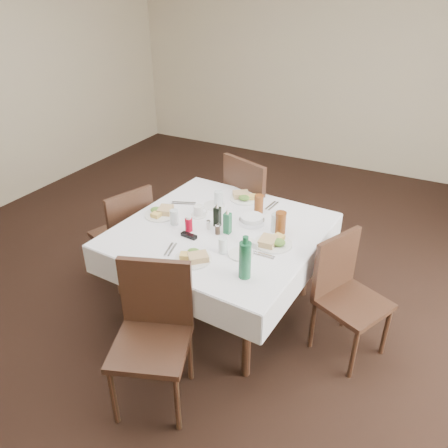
% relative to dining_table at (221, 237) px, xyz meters
% --- Properties ---
extents(ground_plane, '(7.00, 7.00, 0.00)m').
position_rel_dining_table_xyz_m(ground_plane, '(-0.22, 0.13, -0.69)').
color(ground_plane, black).
extents(room_shell, '(6.04, 7.04, 2.80)m').
position_rel_dining_table_xyz_m(room_shell, '(-0.22, 0.13, 1.02)').
color(room_shell, beige).
rests_on(room_shell, ground).
extents(dining_table, '(1.51, 1.51, 0.76)m').
position_rel_dining_table_xyz_m(dining_table, '(0.00, 0.00, 0.00)').
color(dining_table, black).
rests_on(dining_table, ground).
extents(chair_north, '(0.63, 0.63, 1.04)m').
position_rel_dining_table_xyz_m(chair_north, '(-0.11, 0.83, -0.10)').
color(chair_north, black).
rests_on(chair_north, ground).
extents(chair_south, '(0.58, 0.58, 0.95)m').
position_rel_dining_table_xyz_m(chair_south, '(0.02, -0.91, -0.14)').
color(chair_south, black).
rests_on(chair_south, ground).
extents(chair_east, '(0.56, 0.56, 0.89)m').
position_rel_dining_table_xyz_m(chair_east, '(0.96, 0.04, -0.18)').
color(chair_east, black).
rests_on(chair_east, ground).
extents(chair_west, '(0.55, 0.55, 0.91)m').
position_rel_dining_table_xyz_m(chair_west, '(-0.90, -0.04, -0.17)').
color(chair_west, black).
rests_on(chair_west, ground).
extents(meal_north, '(0.25, 0.25, 0.06)m').
position_rel_dining_table_xyz_m(meal_north, '(-0.06, 0.53, 0.10)').
color(meal_north, white).
rests_on(meal_north, dining_table).
extents(meal_south, '(0.25, 0.25, 0.05)m').
position_rel_dining_table_xyz_m(meal_south, '(0.04, -0.45, 0.10)').
color(meal_south, white).
rests_on(meal_south, dining_table).
extents(meal_east, '(0.27, 0.27, 0.06)m').
position_rel_dining_table_xyz_m(meal_east, '(0.44, -0.04, 0.10)').
color(meal_east, white).
rests_on(meal_east, dining_table).
extents(meal_west, '(0.26, 0.26, 0.06)m').
position_rel_dining_table_xyz_m(meal_west, '(-0.52, -0.03, 0.10)').
color(meal_west, white).
rests_on(meal_west, dining_table).
extents(side_plate_a, '(0.17, 0.17, 0.01)m').
position_rel_dining_table_xyz_m(side_plate_a, '(-0.22, 0.30, 0.08)').
color(side_plate_a, white).
rests_on(side_plate_a, dining_table).
extents(side_plate_b, '(0.17, 0.17, 0.01)m').
position_rel_dining_table_xyz_m(side_plate_b, '(0.29, -0.26, 0.08)').
color(side_plate_b, white).
rests_on(side_plate_b, dining_table).
extents(water_n, '(0.07, 0.07, 0.13)m').
position_rel_dining_table_xyz_m(water_n, '(-0.19, 0.32, 0.14)').
color(water_n, silver).
rests_on(water_n, dining_table).
extents(water_s, '(0.06, 0.06, 0.11)m').
position_rel_dining_table_xyz_m(water_s, '(0.17, -0.29, 0.13)').
color(water_s, silver).
rests_on(water_s, dining_table).
extents(water_e, '(0.08, 0.08, 0.14)m').
position_rel_dining_table_xyz_m(water_e, '(0.38, 0.15, 0.14)').
color(water_e, silver).
rests_on(water_e, dining_table).
extents(water_w, '(0.06, 0.06, 0.12)m').
position_rel_dining_table_xyz_m(water_w, '(-0.34, -0.11, 0.13)').
color(water_w, silver).
rests_on(water_w, dining_table).
extents(iced_tea_a, '(0.07, 0.07, 0.15)m').
position_rel_dining_table_xyz_m(iced_tea_a, '(0.15, 0.36, 0.15)').
color(iced_tea_a, brown).
rests_on(iced_tea_a, dining_table).
extents(iced_tea_b, '(0.08, 0.08, 0.17)m').
position_rel_dining_table_xyz_m(iced_tea_b, '(0.42, 0.15, 0.16)').
color(iced_tea_b, brown).
rests_on(iced_tea_b, dining_table).
extents(bread_basket, '(0.19, 0.19, 0.06)m').
position_rel_dining_table_xyz_m(bread_basket, '(0.18, 0.18, 0.11)').
color(bread_basket, silver).
rests_on(bread_basket, dining_table).
extents(oil_cruet_dark, '(0.05, 0.05, 0.20)m').
position_rel_dining_table_xyz_m(oil_cruet_dark, '(-0.04, 0.02, 0.16)').
color(oil_cruet_dark, black).
rests_on(oil_cruet_dark, dining_table).
extents(oil_cruet_green, '(0.05, 0.05, 0.21)m').
position_rel_dining_table_xyz_m(oil_cruet_green, '(0.08, -0.04, 0.16)').
color(oil_cruet_green, '#1B5D39').
rests_on(oil_cruet_green, dining_table).
extents(ketchup_bottle, '(0.06, 0.06, 0.12)m').
position_rel_dining_table_xyz_m(ketchup_bottle, '(-0.19, -0.14, 0.13)').
color(ketchup_bottle, '#A30219').
rests_on(ketchup_bottle, dining_table).
extents(salt_shaker, '(0.03, 0.03, 0.07)m').
position_rel_dining_table_xyz_m(salt_shaker, '(-0.08, -0.05, 0.11)').
color(salt_shaker, white).
rests_on(salt_shaker, dining_table).
extents(pepper_shaker, '(0.04, 0.04, 0.08)m').
position_rel_dining_table_xyz_m(pepper_shaker, '(0.02, -0.08, 0.12)').
color(pepper_shaker, '#3D2B20').
rests_on(pepper_shaker, dining_table).
extents(coffee_mug, '(0.13, 0.12, 0.09)m').
position_rel_dining_table_xyz_m(coffee_mug, '(-0.25, 0.09, 0.12)').
color(coffee_mug, white).
rests_on(coffee_mug, dining_table).
extents(sunglasses, '(0.13, 0.05, 0.03)m').
position_rel_dining_table_xyz_m(sunglasses, '(-0.14, -0.22, 0.09)').
color(sunglasses, black).
rests_on(sunglasses, dining_table).
extents(green_bottle, '(0.08, 0.08, 0.29)m').
position_rel_dining_table_xyz_m(green_bottle, '(0.42, -0.47, 0.20)').
color(green_bottle, '#1B5D39').
rests_on(green_bottle, dining_table).
extents(sugar_caddy, '(0.09, 0.06, 0.05)m').
position_rel_dining_table_xyz_m(sugar_caddy, '(0.32, -0.12, 0.10)').
color(sugar_caddy, white).
rests_on(sugar_caddy, dining_table).
extents(cutlery_n, '(0.06, 0.18, 0.01)m').
position_rel_dining_table_xyz_m(cutlery_n, '(0.20, 0.52, 0.08)').
color(cutlery_n, silver).
rests_on(cutlery_n, dining_table).
extents(cutlery_s, '(0.08, 0.18, 0.01)m').
position_rel_dining_table_xyz_m(cutlery_s, '(-0.17, -0.43, 0.08)').
color(cutlery_s, silver).
rests_on(cutlery_s, dining_table).
extents(cutlery_e, '(0.16, 0.04, 0.01)m').
position_rel_dining_table_xyz_m(cutlery_e, '(0.43, -0.19, 0.08)').
color(cutlery_e, silver).
rests_on(cutlery_e, dining_table).
extents(cutlery_w, '(0.21, 0.12, 0.01)m').
position_rel_dining_table_xyz_m(cutlery_w, '(-0.47, 0.22, 0.08)').
color(cutlery_w, silver).
rests_on(cutlery_w, dining_table).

